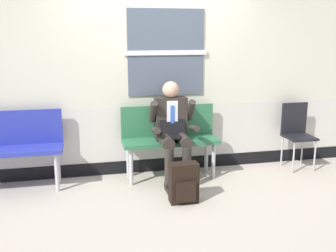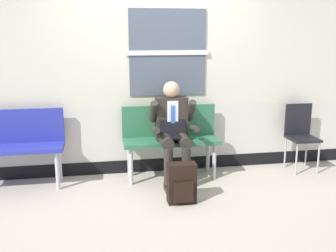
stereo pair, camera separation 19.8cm
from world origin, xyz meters
name	(u,v)px [view 1 (the left image)]	position (x,y,z in m)	size (l,w,h in m)	color
ground_plane	(163,186)	(0.00, 0.00, 0.00)	(18.00, 18.00, 0.00)	#B2A899
station_wall	(153,56)	(0.00, 0.61, 1.57)	(6.86, 0.17, 3.17)	beige
bench_with_person	(169,135)	(0.16, 0.34, 0.57)	(1.24, 0.42, 0.94)	#2D6B47
bench_empty	(10,143)	(-1.80, 0.34, 0.57)	(1.23, 0.42, 0.95)	#28339E
person_seated	(173,129)	(0.16, 0.14, 0.69)	(0.57, 0.70, 1.27)	#2D2823
backpack	(184,183)	(0.13, -0.52, 0.22)	(0.32, 0.21, 0.46)	black
folding_chair	(297,129)	(1.98, 0.31, 0.55)	(0.38, 0.38, 0.91)	black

